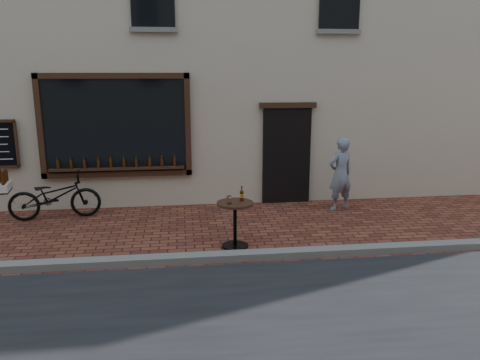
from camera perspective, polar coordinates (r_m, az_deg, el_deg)
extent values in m
plane|color=#51231A|center=(7.57, -2.93, -10.35)|extent=(90.00, 90.00, 0.00)
cube|color=slate|center=(7.73, -3.05, -9.35)|extent=(90.00, 0.25, 0.12)
cube|color=black|center=(10.53, -14.94, 6.39)|extent=(3.00, 0.06, 2.00)
cube|color=black|center=(10.44, -15.31, 12.16)|extent=(3.24, 0.10, 0.12)
cube|color=black|center=(10.68, -14.62, 0.73)|extent=(3.24, 0.10, 0.12)
cube|color=black|center=(10.83, -23.20, 5.95)|extent=(0.12, 0.10, 2.24)
cube|color=black|center=(10.42, -6.37, 6.69)|extent=(0.12, 0.10, 2.24)
cube|color=black|center=(10.61, -14.69, 1.36)|extent=(2.90, 0.16, 0.05)
cube|color=black|center=(10.82, 5.68, 2.94)|extent=(1.10, 0.10, 2.20)
cube|color=black|center=(10.65, 5.86, 9.06)|extent=(1.30, 0.10, 0.12)
cube|color=black|center=(11.14, -27.18, 3.91)|extent=(0.62, 0.04, 0.92)
cylinder|color=#3D1C07|center=(10.82, -21.30, 1.76)|extent=(0.06, 0.06, 0.19)
cylinder|color=#3D1C07|center=(10.76, -19.87, 1.81)|extent=(0.06, 0.06, 0.19)
cylinder|color=#3D1C07|center=(10.70, -18.42, 1.87)|extent=(0.06, 0.06, 0.19)
cylinder|color=#3D1C07|center=(10.65, -16.95, 1.92)|extent=(0.06, 0.06, 0.19)
cylinder|color=#3D1C07|center=(10.60, -15.47, 1.97)|extent=(0.06, 0.06, 0.19)
cylinder|color=#3D1C07|center=(10.57, -13.98, 2.02)|extent=(0.06, 0.06, 0.19)
cylinder|color=#3D1C07|center=(10.54, -12.48, 2.07)|extent=(0.06, 0.06, 0.19)
cylinder|color=#3D1C07|center=(10.51, -10.98, 2.12)|extent=(0.06, 0.06, 0.19)
cylinder|color=#3D1C07|center=(10.50, -9.46, 2.16)|extent=(0.06, 0.06, 0.19)
cylinder|color=#3D1C07|center=(10.49, -7.95, 2.21)|extent=(0.06, 0.06, 0.19)
imported|color=black|center=(10.42, -21.65, -1.86)|extent=(1.89, 0.89, 0.96)
cube|color=black|center=(10.54, -27.17, -1.22)|extent=(0.43, 0.56, 0.03)
cube|color=silver|center=(10.52, -27.23, -0.74)|extent=(0.43, 0.58, 0.15)
cylinder|color=#3D1C07|center=(10.28, -26.96, -0.01)|extent=(0.06, 0.06, 0.20)
cylinder|color=#3D1C07|center=(10.40, -26.82, 0.14)|extent=(0.06, 0.06, 0.20)
cylinder|color=#3D1C07|center=(10.53, -26.69, 0.30)|extent=(0.06, 0.06, 0.20)
cylinder|color=#3D1C07|center=(10.55, -27.26, 0.26)|extent=(0.06, 0.06, 0.20)
cylinder|color=#3D1C07|center=(10.65, -26.57, 0.44)|extent=(0.06, 0.06, 0.20)
cylinder|color=#3D1C07|center=(10.67, -27.13, 0.41)|extent=(0.06, 0.06, 0.20)
cylinder|color=black|center=(8.31, -0.61, -8.01)|extent=(0.46, 0.46, 0.03)
cylinder|color=black|center=(8.17, -0.61, -5.50)|extent=(0.06, 0.06, 0.74)
cylinder|color=black|center=(8.06, -0.62, -2.88)|extent=(0.63, 0.63, 0.04)
cylinder|color=gold|center=(8.10, 0.22, -1.91)|extent=(0.07, 0.07, 0.06)
cylinder|color=white|center=(7.95, -1.31, -2.43)|extent=(0.08, 0.08, 0.14)
imported|color=gray|center=(10.46, 12.14, 0.70)|extent=(0.68, 0.54, 1.61)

